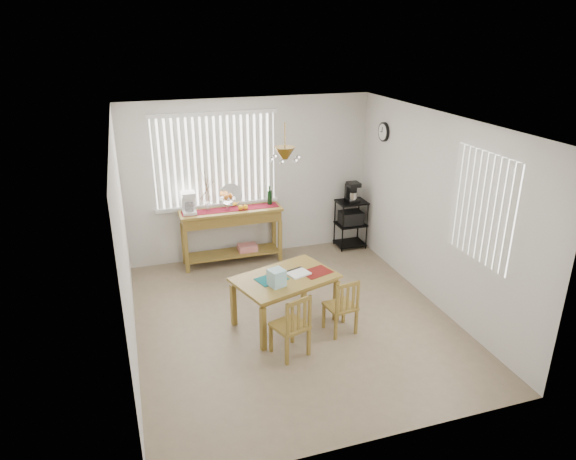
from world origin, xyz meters
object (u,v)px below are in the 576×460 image
object	(u,v)px
dining_table	(285,282)
chair_right	(342,306)
wire_cart	(351,219)
sideboard	(232,223)
chair_left	(292,326)
cart_items	(352,192)

from	to	relation	value
dining_table	chair_right	xyz separation A→B (m)	(0.60, -0.43, -0.22)
wire_cart	chair_right	bearing A→B (deg)	-116.36
sideboard	wire_cart	distance (m)	2.09
chair_right	dining_table	bearing A→B (deg)	144.38
dining_table	chair_left	world-z (taller)	chair_left
dining_table	chair_left	xyz separation A→B (m)	(-0.14, -0.70, -0.20)
sideboard	wire_cart	size ratio (longest dim) A/B	1.94
cart_items	chair_right	world-z (taller)	cart_items
dining_table	chair_right	bearing A→B (deg)	-35.62
wire_cart	chair_right	size ratio (longest dim) A/B	1.11
wire_cart	dining_table	xyz separation A→B (m)	(-1.82, -2.04, 0.09)
sideboard	chair_right	bearing A→B (deg)	-70.85
wire_cart	chair_left	size ratio (longest dim) A/B	1.04
chair_right	wire_cart	bearing A→B (deg)	63.64
wire_cart	chair_right	xyz separation A→B (m)	(-1.22, -2.47, -0.13)
sideboard	dining_table	size ratio (longest dim) A/B	1.13
cart_items	dining_table	size ratio (longest dim) A/B	0.24
chair_left	chair_right	distance (m)	0.79
wire_cart	dining_table	world-z (taller)	wire_cart
cart_items	dining_table	distance (m)	2.77
cart_items	chair_right	distance (m)	2.83
chair_left	chair_right	world-z (taller)	chair_left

